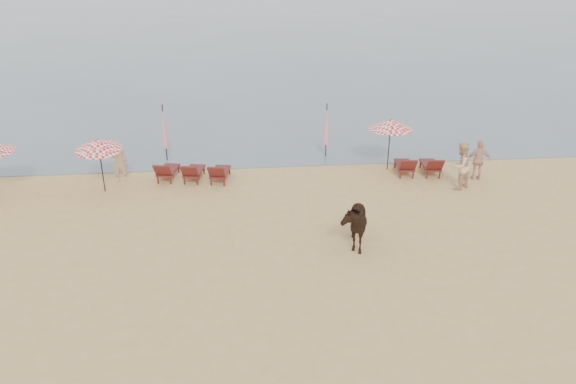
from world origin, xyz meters
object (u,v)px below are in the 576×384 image
umbrella_closed_right (326,124)px  beachgoer_right_b (479,160)px  beachgoer_right_a (460,166)px  lounger_cluster_left (193,171)px  beachgoer_left (119,161)px  umbrella_open_right (391,124)px  umbrella_closed_left (164,126)px  cow (353,221)px  umbrella_open_left_b (98,145)px  lounger_cluster_right (419,165)px

umbrella_closed_right → beachgoer_right_b: bearing=-29.3°
beachgoer_right_a → beachgoer_right_b: bearing=-176.1°
lounger_cluster_left → beachgoer_left: bearing=-175.5°
beachgoer_right_b → umbrella_open_right: bearing=-15.8°
lounger_cluster_left → umbrella_closed_right: bearing=31.9°
beachgoer_left → beachgoer_right_b: size_ratio=1.03×
beachgoer_left → umbrella_open_right: bearing=170.3°
umbrella_closed_left → beachgoer_left: (-1.57, -2.12, -0.71)m
beachgoer_right_a → cow: bearing=5.6°
umbrella_open_left_b → beachgoer_left: (0.46, 0.95, -1.04)m
lounger_cluster_left → umbrella_closed_right: umbrella_closed_right is taller
lounger_cluster_right → umbrella_open_right: 2.01m
umbrella_open_left_b → lounger_cluster_right: bearing=26.6°
umbrella_open_right → beachgoer_right_a: bearing=-38.8°
lounger_cluster_right → beachgoer_left: beachgoer_left is taller
lounger_cluster_right → umbrella_open_right: umbrella_open_right is taller
beachgoer_right_b → umbrella_closed_right: bearing=-22.4°
lounger_cluster_right → beachgoer_right_b: 2.31m
lounger_cluster_left → umbrella_closed_left: size_ratio=1.19×
umbrella_open_left_b → beachgoer_right_a: 13.50m
umbrella_open_left_b → beachgoer_right_b: umbrella_open_left_b is taller
umbrella_closed_right → beachgoer_right_a: bearing=-41.0°
umbrella_open_right → umbrella_closed_left: 9.42m
lounger_cluster_left → beachgoer_right_a: (10.15, -1.67, 0.50)m
umbrella_closed_left → beachgoer_right_a: umbrella_closed_left is taller
lounger_cluster_left → lounger_cluster_right: lounger_cluster_right is taller
beachgoer_left → umbrella_closed_right: bearing=-177.7°
umbrella_open_left_b → lounger_cluster_left: bearing=36.0°
lounger_cluster_left → umbrella_open_left_b: (-3.28, -0.67, 1.45)m
umbrella_closed_left → umbrella_closed_right: size_ratio=1.04×
umbrella_open_left_b → cow: size_ratio=1.15×
cow → beachgoer_right_b: 7.60m
lounger_cluster_left → cow: (5.23, -5.58, 0.37)m
umbrella_closed_left → beachgoer_left: bearing=-126.5°
umbrella_open_right → umbrella_closed_right: (-2.31, 1.76, -0.48)m
beachgoer_left → cow: bearing=133.2°
umbrella_closed_right → beachgoer_right_b: size_ratio=1.49×
umbrella_open_right → lounger_cluster_right: bearing=-27.4°
lounger_cluster_right → umbrella_open_left_b: size_ratio=0.85×
umbrella_open_left_b → cow: 9.89m
umbrella_open_left_b → umbrella_closed_right: bearing=42.6°
beachgoer_left → umbrella_closed_left: bearing=-137.3°
umbrella_open_right → beachgoer_left: size_ratio=1.31×
lounger_cluster_left → umbrella_open_left_b: 3.65m
lounger_cluster_right → cow: size_ratio=0.98×
cow → lounger_cluster_right: bearing=62.9°
lounger_cluster_left → umbrella_open_left_b: umbrella_open_left_b is taller
cow → beachgoer_left: 9.96m
umbrella_open_right → beachgoer_left: (-10.78, -0.20, -1.13)m
umbrella_closed_right → cow: 7.86m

